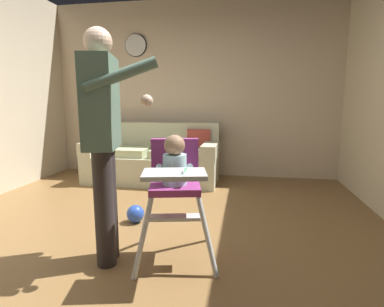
# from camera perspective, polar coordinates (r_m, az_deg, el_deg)

# --- Properties ---
(ground) EXTENTS (6.08, 6.79, 0.10)m
(ground) POSITION_cam_1_polar(r_m,az_deg,el_deg) (2.69, -9.77, -17.61)
(ground) COLOR olive
(wall_far) EXTENTS (5.28, 0.06, 2.73)m
(wall_far) POSITION_cam_1_polar(r_m,az_deg,el_deg) (4.94, 0.16, 11.81)
(wall_far) COLOR beige
(wall_far) RESTS_ON ground
(couch) EXTENTS (1.94, 0.86, 0.86)m
(couch) POSITION_cam_1_polar(r_m,az_deg,el_deg) (4.63, -7.09, -0.95)
(couch) COLOR beige
(couch) RESTS_ON ground
(high_chair) EXTENTS (0.72, 0.81, 0.95)m
(high_chair) POSITION_cam_1_polar(r_m,az_deg,el_deg) (2.23, -3.22, -3.98)
(high_chair) COLOR silver
(high_chair) RESTS_ON ground
(adult_standing) EXTENTS (0.59, 0.50, 1.67)m
(adult_standing) POSITION_cam_1_polar(r_m,az_deg,el_deg) (2.23, -16.22, 3.30)
(adult_standing) COLOR #302B2A
(adult_standing) RESTS_ON ground
(toy_ball) EXTENTS (0.17, 0.17, 0.17)m
(toy_ball) POSITION_cam_1_polar(r_m,az_deg,el_deg) (3.11, -10.52, -11.02)
(toy_ball) COLOR #284CB7
(toy_ball) RESTS_ON ground
(wall_clock) EXTENTS (0.36, 0.04, 0.36)m
(wall_clock) POSITION_cam_1_polar(r_m,az_deg,el_deg) (5.21, -10.47, 19.26)
(wall_clock) COLOR white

